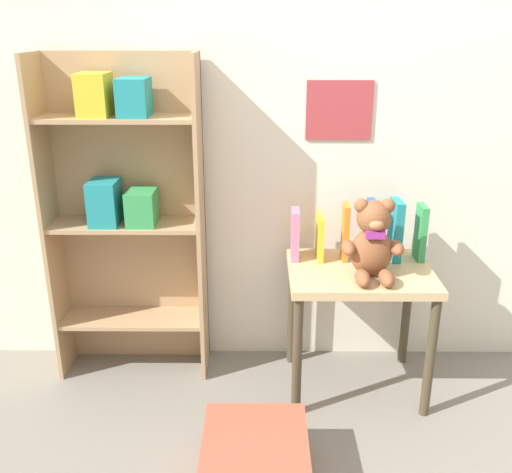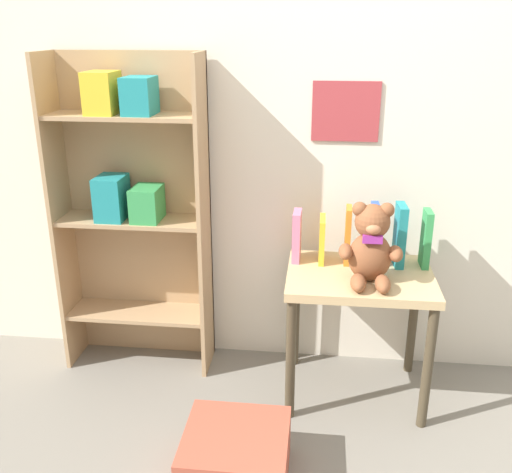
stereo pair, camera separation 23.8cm
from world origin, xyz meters
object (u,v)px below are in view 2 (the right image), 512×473
object	(u,v)px
book_standing_orange	(348,235)
teddy_bear	(371,247)
book_standing_teal	(400,235)
bookshelf_side	(133,200)
book_standing_pink	(297,236)
storage_bin	(236,458)
book_standing_blue	(374,235)
book_standing_green	(426,239)
display_table	(359,294)
book_standing_yellow	(322,239)

from	to	relation	value
book_standing_orange	teddy_bear	bearing A→B (deg)	-64.80
teddy_bear	book_standing_teal	world-z (taller)	teddy_bear
bookshelf_side	book_standing_pink	xyz separation A→B (m)	(0.74, -0.06, -0.11)
book_standing_teal	storage_bin	distance (m)	1.10
book_standing_pink	storage_bin	world-z (taller)	book_standing_pink
storage_bin	bookshelf_side	bearing A→B (deg)	126.64
book_standing_orange	book_standing_blue	distance (m)	0.11
book_standing_pink	book_standing_orange	distance (m)	0.22
book_standing_green	book_standing_pink	bearing A→B (deg)	178.35
display_table	book_standing_green	xyz separation A→B (m)	(0.27, 0.11, 0.21)
book_standing_orange	bookshelf_side	bearing A→B (deg)	177.55
display_table	book_standing_pink	xyz separation A→B (m)	(-0.27, 0.12, 0.20)
display_table	book_standing_orange	size ratio (longest dim) A/B	2.42
book_standing_teal	display_table	bearing A→B (deg)	-147.37
book_standing_pink	storage_bin	bearing A→B (deg)	-102.03
book_standing_pink	book_standing_yellow	bearing A→B (deg)	3.02
book_standing_blue	bookshelf_side	bearing A→B (deg)	175.18
book_standing_blue	storage_bin	bearing A→B (deg)	-126.01
storage_bin	book_standing_pink	bearing A→B (deg)	76.66
bookshelf_side	book_standing_teal	xyz separation A→B (m)	(1.17, -0.07, -0.09)
book_standing_blue	storage_bin	size ratio (longest dim) A/B	0.72
book_standing_orange	storage_bin	size ratio (longest dim) A/B	0.68
bookshelf_side	display_table	distance (m)	1.07
book_standing_yellow	storage_bin	distance (m)	0.95
bookshelf_side	book_standing_yellow	distance (m)	0.86
book_standing_pink	book_standing_green	distance (m)	0.54
book_standing_blue	book_standing_teal	bearing A→B (deg)	1.89
teddy_bear	book_standing_teal	size ratio (longest dim) A/B	1.22
book_standing_green	book_standing_teal	bearing A→B (deg)	177.84
book_standing_teal	storage_bin	size ratio (longest dim) A/B	0.72
teddy_bear	book_standing_green	bearing A→B (deg)	37.32
teddy_bear	book_standing_pink	xyz separation A→B (m)	(-0.30, 0.19, -0.04)
book_standing_yellow	book_standing_green	size ratio (longest dim) A/B	0.79
bookshelf_side	book_standing_teal	bearing A→B (deg)	-3.40
display_table	book_standing_green	world-z (taller)	book_standing_green
display_table	book_standing_orange	xyz separation A→B (m)	(-0.05, 0.11, 0.22)
book_standing_teal	book_standing_green	bearing A→B (deg)	-3.68
book_standing_blue	book_standing_green	distance (m)	0.22
book_standing_yellow	book_standing_green	distance (m)	0.43
book_standing_blue	book_standing_teal	world-z (taller)	same
book_standing_orange	book_standing_blue	size ratio (longest dim) A/B	0.93
book_standing_blue	book_standing_teal	xyz separation A→B (m)	(0.11, 0.01, -0.00)
display_table	storage_bin	world-z (taller)	display_table
book_standing_pink	bookshelf_side	bearing A→B (deg)	176.30
book_standing_yellow	book_standing_orange	size ratio (longest dim) A/B	0.78
bookshelf_side	book_standing_yellow	world-z (taller)	bookshelf_side
book_standing_blue	storage_bin	distance (m)	1.04
teddy_bear	book_standing_yellow	size ratio (longest dim) A/B	1.67
book_standing_blue	book_standing_teal	size ratio (longest dim) A/B	1.00
bookshelf_side	teddy_bear	world-z (taller)	bookshelf_side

